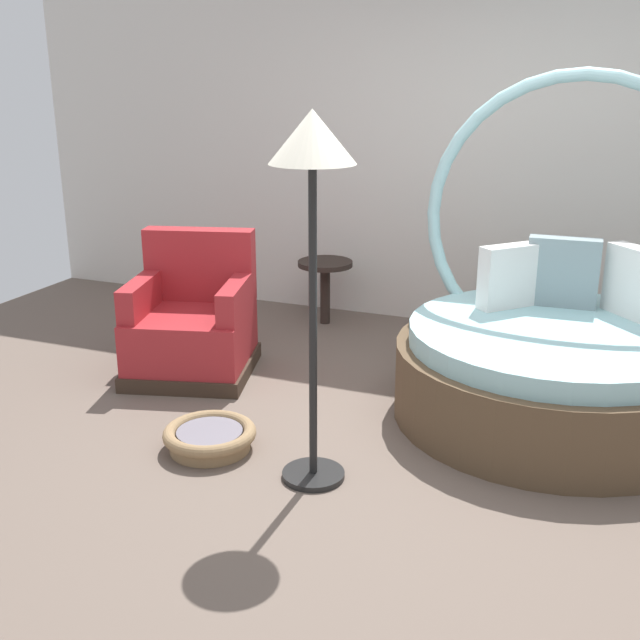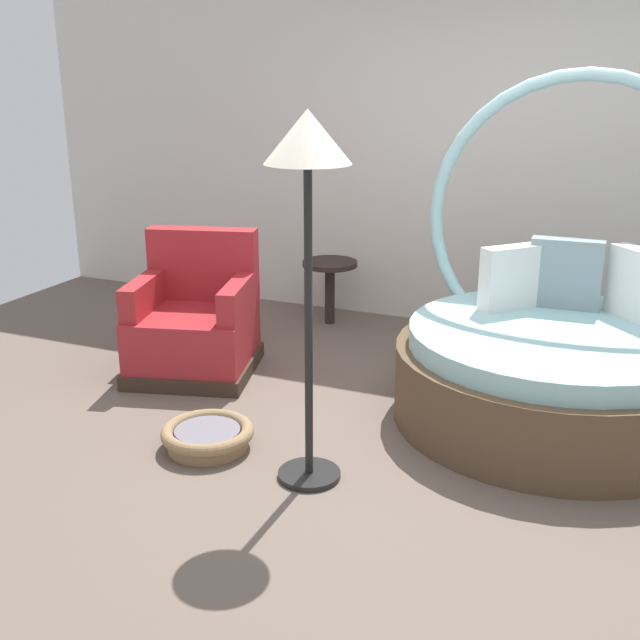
{
  "view_description": "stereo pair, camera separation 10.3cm",
  "coord_description": "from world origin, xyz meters",
  "px_view_note": "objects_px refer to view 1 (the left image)",
  "views": [
    {
      "loc": [
        1.07,
        -3.69,
        1.99
      ],
      "look_at": [
        -0.56,
        0.39,
        0.55
      ],
      "focal_mm": 43.25,
      "sensor_mm": 36.0,
      "label": 1
    },
    {
      "loc": [
        1.17,
        -3.65,
        1.99
      ],
      "look_at": [
        -0.56,
        0.39,
        0.55
      ],
      "focal_mm": 43.25,
      "sensor_mm": 36.0,
      "label": 2
    }
  ],
  "objects_px": {
    "pet_basket": "(210,437)",
    "side_table": "(325,272)",
    "round_daybed": "(554,352)",
    "red_armchair": "(193,325)",
    "floor_lamp": "(312,175)"
  },
  "relations": [
    {
      "from": "red_armchair",
      "to": "pet_basket",
      "type": "distance_m",
      "value": 1.21
    },
    {
      "from": "pet_basket",
      "to": "red_armchair",
      "type": "bearing_deg",
      "value": 124.6
    },
    {
      "from": "round_daybed",
      "to": "red_armchair",
      "type": "xyz_separation_m",
      "value": [
        -2.34,
        -0.21,
        -0.06
      ]
    },
    {
      "from": "red_armchair",
      "to": "side_table",
      "type": "height_order",
      "value": "red_armchair"
    },
    {
      "from": "pet_basket",
      "to": "round_daybed",
      "type": "bearing_deg",
      "value": 35.25
    },
    {
      "from": "round_daybed",
      "to": "red_armchair",
      "type": "bearing_deg",
      "value": -174.97
    },
    {
      "from": "red_armchair",
      "to": "round_daybed",
      "type": "bearing_deg",
      "value": 5.03
    },
    {
      "from": "red_armchair",
      "to": "floor_lamp",
      "type": "relative_size",
      "value": 0.54
    },
    {
      "from": "pet_basket",
      "to": "side_table",
      "type": "distance_m",
      "value": 2.32
    },
    {
      "from": "round_daybed",
      "to": "pet_basket",
      "type": "distance_m",
      "value": 2.07
    },
    {
      "from": "side_table",
      "to": "pet_basket",
      "type": "bearing_deg",
      "value": -84.42
    },
    {
      "from": "round_daybed",
      "to": "side_table",
      "type": "distance_m",
      "value": 2.19
    },
    {
      "from": "pet_basket",
      "to": "side_table",
      "type": "height_order",
      "value": "side_table"
    },
    {
      "from": "round_daybed",
      "to": "side_table",
      "type": "relative_size",
      "value": 3.84
    },
    {
      "from": "round_daybed",
      "to": "floor_lamp",
      "type": "bearing_deg",
      "value": -129.38
    }
  ]
}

